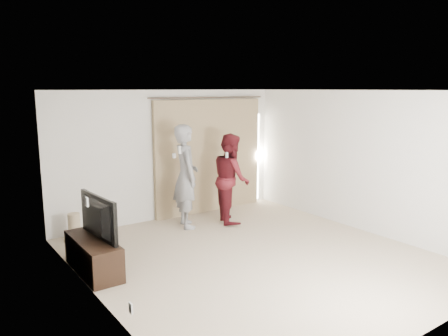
{
  "coord_description": "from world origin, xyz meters",
  "views": [
    {
      "loc": [
        -4.18,
        -5.02,
        2.63
      ],
      "look_at": [
        0.24,
        1.2,
        1.23
      ],
      "focal_mm": 35.0,
      "sensor_mm": 36.0,
      "label": 1
    }
  ],
  "objects_px": {
    "tv": "(91,218)",
    "person_man": "(186,176)",
    "tv_console": "(93,256)",
    "person_woman": "(231,178)"
  },
  "relations": [
    {
      "from": "tv_console",
      "to": "person_man",
      "type": "bearing_deg",
      "value": 25.79
    },
    {
      "from": "tv_console",
      "to": "tv",
      "type": "distance_m",
      "value": 0.56
    },
    {
      "from": "tv_console",
      "to": "tv",
      "type": "bearing_deg",
      "value": 0.0
    },
    {
      "from": "tv",
      "to": "person_man",
      "type": "height_order",
      "value": "person_man"
    },
    {
      "from": "tv",
      "to": "person_man",
      "type": "distance_m",
      "value": 2.43
    },
    {
      "from": "tv_console",
      "to": "person_woman",
      "type": "xyz_separation_m",
      "value": [
        3.08,
        0.83,
        0.64
      ]
    },
    {
      "from": "tv_console",
      "to": "person_woman",
      "type": "height_order",
      "value": "person_woman"
    },
    {
      "from": "person_man",
      "to": "person_woman",
      "type": "relative_size",
      "value": 1.12
    },
    {
      "from": "person_woman",
      "to": "person_man",
      "type": "bearing_deg",
      "value": 165.99
    },
    {
      "from": "tv",
      "to": "person_man",
      "type": "bearing_deg",
      "value": -68.71
    }
  ]
}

